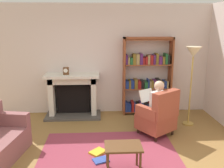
{
  "coord_description": "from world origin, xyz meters",
  "views": [
    {
      "loc": [
        -0.17,
        -3.58,
        2.22
      ],
      "look_at": [
        0.1,
        1.2,
        1.05
      ],
      "focal_mm": 39.59,
      "sensor_mm": 36.0,
      "label": 1
    }
  ],
  "objects_px": {
    "floor_lamp": "(193,59)",
    "mantel_clock": "(66,71)",
    "bookshelf": "(147,78)",
    "armchair_reading": "(158,116)",
    "fireplace": "(73,93)",
    "side_table": "(123,150)",
    "seated_reader": "(154,105)"
  },
  "relations": [
    {
      "from": "mantel_clock",
      "to": "seated_reader",
      "type": "height_order",
      "value": "mantel_clock"
    },
    {
      "from": "floor_lamp",
      "to": "mantel_clock",
      "type": "bearing_deg",
      "value": 166.9
    },
    {
      "from": "fireplace",
      "to": "side_table",
      "type": "bearing_deg",
      "value": -68.65
    },
    {
      "from": "bookshelf",
      "to": "armchair_reading",
      "type": "distance_m",
      "value": 1.4
    },
    {
      "from": "fireplace",
      "to": "armchair_reading",
      "type": "distance_m",
      "value": 2.23
    },
    {
      "from": "floor_lamp",
      "to": "seated_reader",
      "type": "bearing_deg",
      "value": -154.27
    },
    {
      "from": "mantel_clock",
      "to": "seated_reader",
      "type": "distance_m",
      "value": 2.24
    },
    {
      "from": "mantel_clock",
      "to": "floor_lamp",
      "type": "relative_size",
      "value": 0.1
    },
    {
      "from": "seated_reader",
      "to": "floor_lamp",
      "type": "bearing_deg",
      "value": 170.45
    },
    {
      "from": "armchair_reading",
      "to": "floor_lamp",
      "type": "height_order",
      "value": "floor_lamp"
    },
    {
      "from": "fireplace",
      "to": "armchair_reading",
      "type": "bearing_deg",
      "value": -34.96
    },
    {
      "from": "armchair_reading",
      "to": "side_table",
      "type": "height_order",
      "value": "armchair_reading"
    },
    {
      "from": "bookshelf",
      "to": "floor_lamp",
      "type": "bearing_deg",
      "value": -43.58
    },
    {
      "from": "side_table",
      "to": "floor_lamp",
      "type": "bearing_deg",
      "value": 46.76
    },
    {
      "from": "armchair_reading",
      "to": "seated_reader",
      "type": "bearing_deg",
      "value": -90.0
    },
    {
      "from": "fireplace",
      "to": "seated_reader",
      "type": "distance_m",
      "value": 2.11
    },
    {
      "from": "bookshelf",
      "to": "seated_reader",
      "type": "relative_size",
      "value": 1.68
    },
    {
      "from": "seated_reader",
      "to": "armchair_reading",
      "type": "bearing_deg",
      "value": 90.0
    },
    {
      "from": "fireplace",
      "to": "mantel_clock",
      "type": "relative_size",
      "value": 7.74
    },
    {
      "from": "armchair_reading",
      "to": "bookshelf",
      "type": "bearing_deg",
      "value": -125.35
    },
    {
      "from": "mantel_clock",
      "to": "floor_lamp",
      "type": "bearing_deg",
      "value": -13.1
    },
    {
      "from": "seated_reader",
      "to": "side_table",
      "type": "height_order",
      "value": "seated_reader"
    },
    {
      "from": "bookshelf",
      "to": "floor_lamp",
      "type": "xyz_separation_m",
      "value": [
        0.82,
        -0.78,
        0.58
      ]
    },
    {
      "from": "bookshelf",
      "to": "seated_reader",
      "type": "distance_m",
      "value": 1.25
    },
    {
      "from": "fireplace",
      "to": "side_table",
      "type": "distance_m",
      "value": 2.71
    },
    {
      "from": "fireplace",
      "to": "floor_lamp",
      "type": "xyz_separation_m",
      "value": [
        2.65,
        -0.75,
        0.93
      ]
    },
    {
      "from": "fireplace",
      "to": "mantel_clock",
      "type": "xyz_separation_m",
      "value": [
        -0.14,
        -0.1,
        0.58
      ]
    },
    {
      "from": "fireplace",
      "to": "floor_lamp",
      "type": "distance_m",
      "value": 2.9
    },
    {
      "from": "fireplace",
      "to": "bookshelf",
      "type": "distance_m",
      "value": 1.86
    },
    {
      "from": "fireplace",
      "to": "floor_lamp",
      "type": "bearing_deg",
      "value": -15.77
    },
    {
      "from": "bookshelf",
      "to": "side_table",
      "type": "height_order",
      "value": "bookshelf"
    },
    {
      "from": "bookshelf",
      "to": "floor_lamp",
      "type": "distance_m",
      "value": 1.28
    }
  ]
}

